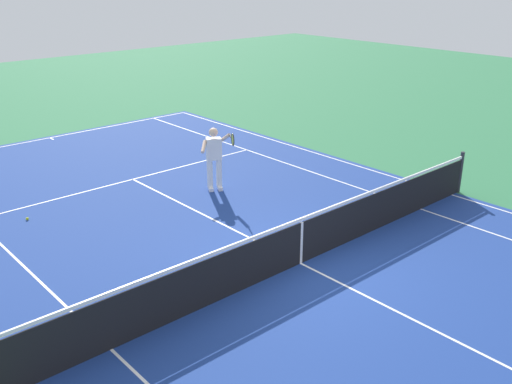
% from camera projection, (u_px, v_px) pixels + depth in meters
% --- Properties ---
extents(ground_plane, '(60.00, 60.00, 0.00)m').
position_uv_depth(ground_plane, '(300.00, 263.00, 11.28)').
color(ground_plane, '#2D7247').
extents(court_slab, '(24.20, 11.40, 0.00)m').
position_uv_depth(court_slab, '(300.00, 263.00, 11.27)').
color(court_slab, navy).
rests_on(court_slab, ground_plane).
extents(court_line_markings, '(23.85, 11.05, 0.01)m').
position_uv_depth(court_line_markings, '(300.00, 263.00, 11.27)').
color(court_line_markings, white).
rests_on(court_line_markings, ground_plane).
extents(tennis_net, '(0.10, 11.70, 1.08)m').
position_uv_depth(tennis_net, '(301.00, 241.00, 11.10)').
color(tennis_net, '#2D2D33').
rests_on(tennis_net, ground_plane).
extents(tennis_player_near, '(1.19, 0.75, 1.70)m').
position_uv_depth(tennis_player_near, '(215.00, 156.00, 14.68)').
color(tennis_player_near, white).
rests_on(tennis_player_near, ground_plane).
extents(tennis_ball, '(0.07, 0.07, 0.07)m').
position_uv_depth(tennis_ball, '(27.00, 219.00, 13.19)').
color(tennis_ball, '#CCE01E').
rests_on(tennis_ball, ground_plane).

